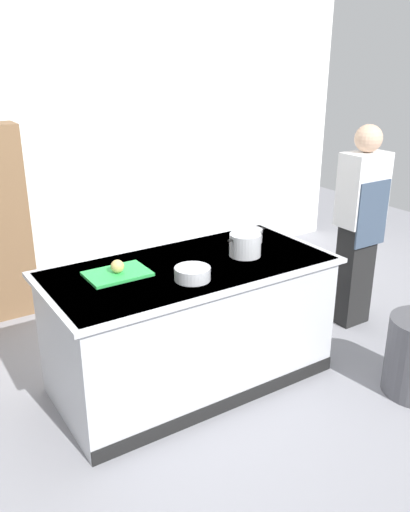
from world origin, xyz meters
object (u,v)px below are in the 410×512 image
Objects in this scene: person_chef at (360,223)px; sauce_pan at (251,235)px; mixing_bowl at (192,274)px; stock_pot at (245,245)px; onion at (117,266)px.

sauce_pan is at bearing 81.41° from person_chef.
sauce_pan reaches higher than mixing_bowl.
mixing_bowl is (-0.54, -0.16, -0.04)m from stock_pot.
sauce_pan is at bearing 2.74° from onion.
onion is 0.92m from stock_pot.
sauce_pan is 0.84m from mixing_bowl.
onion is at bearing 139.25° from mixing_bowl.
stock_pot is at bearing 92.43° from person_chef.
mixing_bowl is at bearing -40.75° from onion.
stock_pot is at bearing -135.89° from sauce_pan.
sauce_pan is 0.14× the size of person_chef.
onion is 0.49m from mixing_bowl.
stock_pot is 1.26× the size of mixing_bowl.
person_chef is at bearing -2.54° from onion.
sauce_pan is 1.03m from person_chef.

